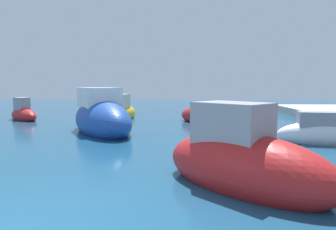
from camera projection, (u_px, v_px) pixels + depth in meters
name	position (u px, v px, depth m)	size (l,w,h in m)	color
moored_boat_0	(101.00, 118.00, 13.71)	(4.52, 5.68, 2.42)	#1E479E
moored_boat_2	(242.00, 162.00, 6.29)	(3.94, 3.87, 2.08)	#B21E1E
moored_boat_5	(208.00, 117.00, 16.84)	(3.78, 4.12, 1.23)	#B21E1E
moored_boat_7	(122.00, 112.00, 18.95)	(1.85, 3.57, 1.82)	gold
moored_boat_8	(23.00, 114.00, 18.61)	(3.03, 2.96, 1.57)	#B21E1E
moored_boat_9	(324.00, 133.00, 11.04)	(3.48, 1.62, 1.38)	white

